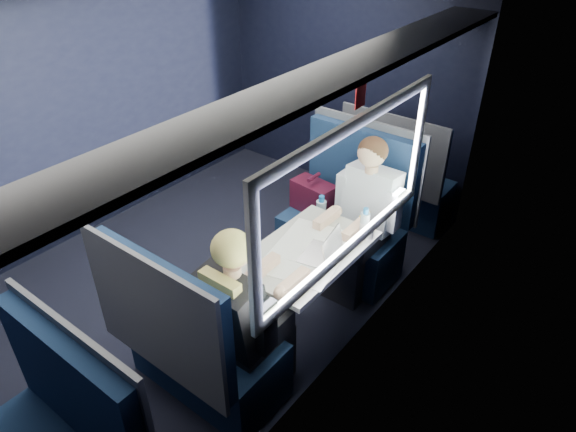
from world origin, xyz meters
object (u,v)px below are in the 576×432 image
Objects in this scene: bottle_small at (365,224)px; man at (364,211)px; table at (303,257)px; seat_bay_near at (344,221)px; seat_bay_far at (196,346)px; laptop at (326,251)px; woman at (242,311)px; seat_row_front at (396,182)px; cup at (369,232)px.

man is at bearing 119.98° from bottle_small.
seat_bay_near reaches higher than table.
man reaches higher than seat_bay_far.
seat_bay_near is 0.43m from man.
laptop is at bearing -100.17° from bottle_small.
seat_bay_near is at bearing 99.65° from woman.
laptop is (0.38, -0.87, 0.37)m from seat_bay_near.
seat_row_front is 1.17m from man.
bottle_small reaches higher than cup.
bottle_small is (0.25, 0.38, 0.18)m from table.
laptop is (0.18, -0.00, 0.14)m from table.
cup is at bearing 69.32° from seat_bay_far.
cup is (0.49, -0.49, 0.36)m from seat_bay_near.
table is 0.76× the size of woman.
seat_bay_near is 1.63m from woman.
seat_bay_far is at bearing -99.03° from man.
man is 4.11× the size of laptop.
seat_row_front is at bearing 88.86° from seat_bay_near.
seat_row_front reaches higher than cup.
seat_bay_far is 2.67m from seat_row_front.
laptop is at bearing 80.88° from woman.
cup is (0.29, 0.38, 0.12)m from table.
seat_bay_far is at bearing -90.00° from seat_row_front.
bottle_small is (0.45, -0.49, 0.42)m from seat_bay_near.
cup is at bearing -71.59° from seat_row_front.
seat_bay_near is 0.93m from seat_row_front.
laptop reaches higher than cup.
bottle_small is at bearing 80.51° from woman.
seat_bay_near is at bearing 132.69° from bottle_small.
seat_row_front is at bearing 102.83° from man.
woman reaches higher than seat_row_front.
seat_row_front is 1.54m from bottle_small.
laptop reaches higher than table.
woman is at bearing -90.00° from man.
seat_bay_near is 0.78m from bottle_small.
seat_bay_far is 0.95× the size of man.
seat_bay_far is at bearing -89.40° from seat_bay_near.
table is 0.76× the size of man.
man is (0.27, -0.17, 0.29)m from seat_bay_near.
cup is (0.47, 1.25, 0.37)m from seat_bay_far.
man is at bearing 90.00° from woman.
laptop is (0.36, 0.87, 0.38)m from seat_bay_far.
seat_bay_far is at bearing -108.97° from bottle_small.
laptop is 0.39m from bottle_small.
laptop is at bearing -0.33° from table.
bottle_small is at bearing 71.03° from seat_bay_far.
seat_row_front is at bearing 90.00° from seat_bay_far.
man is at bearing 84.48° from table.
laptop is (0.11, -0.70, 0.08)m from man.
cup is (0.22, -0.32, 0.07)m from man.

